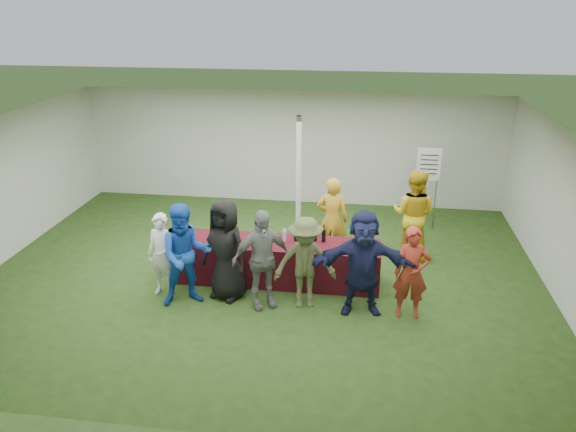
# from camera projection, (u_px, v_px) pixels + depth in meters

# --- Properties ---
(ground) EXTENTS (60.00, 60.00, 0.00)m
(ground) POSITION_uv_depth(u_px,v_px,m) (263.00, 275.00, 10.23)
(ground) COLOR #284719
(ground) RESTS_ON ground
(tent) EXTENTS (10.00, 10.00, 10.00)m
(tent) POSITION_uv_depth(u_px,v_px,m) (298.00, 186.00, 10.77)
(tent) COLOR white
(tent) RESTS_ON ground
(serving_table) EXTENTS (3.60, 0.80, 0.75)m
(serving_table) POSITION_uv_depth(u_px,v_px,m) (277.00, 261.00, 9.91)
(serving_table) COLOR #52111C
(serving_table) RESTS_ON ground
(wine_bottles) EXTENTS (0.55, 0.13, 0.32)m
(wine_bottles) POSITION_uv_depth(u_px,v_px,m) (309.00, 235.00, 9.77)
(wine_bottles) COLOR black
(wine_bottles) RESTS_ON serving_table
(wine_glasses) EXTENTS (2.82, 0.10, 0.16)m
(wine_glasses) POSITION_uv_depth(u_px,v_px,m) (252.00, 241.00, 9.55)
(wine_glasses) COLOR silver
(wine_glasses) RESTS_ON serving_table
(water_bottle) EXTENTS (0.07, 0.07, 0.23)m
(water_bottle) POSITION_uv_depth(u_px,v_px,m) (285.00, 235.00, 9.79)
(water_bottle) COLOR silver
(water_bottle) RESTS_ON serving_table
(bar_towel) EXTENTS (0.25, 0.18, 0.03)m
(bar_towel) POSITION_uv_depth(u_px,v_px,m) (365.00, 245.00, 9.61)
(bar_towel) COLOR white
(bar_towel) RESTS_ON serving_table
(dump_bucket) EXTENTS (0.24, 0.24, 0.18)m
(dump_bucket) POSITION_uv_depth(u_px,v_px,m) (368.00, 248.00, 9.33)
(dump_bucket) COLOR slate
(dump_bucket) RESTS_ON serving_table
(wine_list_sign) EXTENTS (0.50, 0.03, 1.80)m
(wine_list_sign) POSITION_uv_depth(u_px,v_px,m) (428.00, 170.00, 11.82)
(wine_list_sign) COLOR slate
(wine_list_sign) RESTS_ON ground
(staff_pourer) EXTENTS (0.63, 0.45, 1.65)m
(staff_pourer) POSITION_uv_depth(u_px,v_px,m) (332.00, 219.00, 10.55)
(staff_pourer) COLOR gold
(staff_pourer) RESTS_ON ground
(staff_back) EXTENTS (1.04, 0.94, 1.75)m
(staff_back) POSITION_uv_depth(u_px,v_px,m) (414.00, 214.00, 10.66)
(staff_back) COLOR gold
(staff_back) RESTS_ON ground
(customer_0) EXTENTS (0.58, 0.42, 1.45)m
(customer_0) POSITION_uv_depth(u_px,v_px,m) (162.00, 255.00, 9.34)
(customer_0) COLOR white
(customer_0) RESTS_ON ground
(customer_1) EXTENTS (1.03, 0.93, 1.73)m
(customer_1) POSITION_uv_depth(u_px,v_px,m) (186.00, 255.00, 9.02)
(customer_1) COLOR blue
(customer_1) RESTS_ON ground
(customer_2) EXTENTS (0.99, 0.83, 1.72)m
(customer_2) POSITION_uv_depth(u_px,v_px,m) (226.00, 250.00, 9.21)
(customer_2) COLOR black
(customer_2) RESTS_ON ground
(customer_3) EXTENTS (1.05, 0.83, 1.67)m
(customer_3) POSITION_uv_depth(u_px,v_px,m) (261.00, 259.00, 8.94)
(customer_3) COLOR gray
(customer_3) RESTS_ON ground
(customer_4) EXTENTS (1.09, 0.75, 1.55)m
(customer_4) POSITION_uv_depth(u_px,v_px,m) (305.00, 263.00, 8.96)
(customer_4) COLOR #4D5730
(customer_4) RESTS_ON ground
(customer_5) EXTENTS (1.65, 0.68, 1.73)m
(customer_5) POSITION_uv_depth(u_px,v_px,m) (363.00, 263.00, 8.76)
(customer_5) COLOR #181D44
(customer_5) RESTS_ON ground
(customer_6) EXTENTS (0.55, 0.36, 1.50)m
(customer_6) POSITION_uv_depth(u_px,v_px,m) (411.00, 273.00, 8.68)
(customer_6) COLOR maroon
(customer_6) RESTS_ON ground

